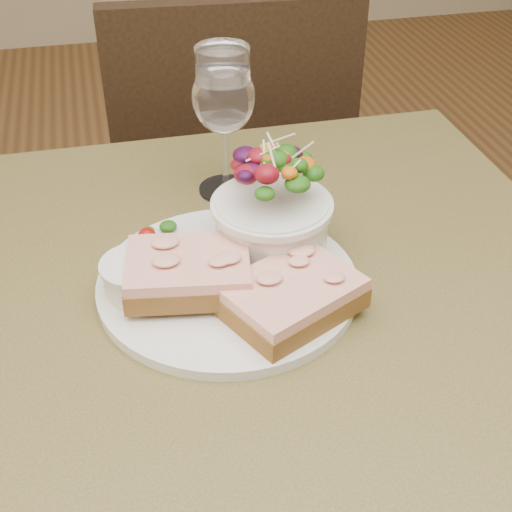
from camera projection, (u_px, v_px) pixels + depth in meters
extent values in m
cube|color=#41381B|center=(243.00, 323.00, 0.74)|extent=(0.80, 0.80, 0.04)
cylinder|color=black|center=(388.00, 328.00, 1.29)|extent=(0.05, 0.05, 0.71)
cube|color=black|center=(225.00, 190.00, 1.50)|extent=(0.45, 0.45, 0.04)
cube|color=black|center=(236.00, 134.00, 1.22)|extent=(0.42, 0.07, 0.45)
cube|color=black|center=(227.00, 275.00, 1.63)|extent=(0.38, 0.38, 0.45)
cylinder|color=silver|center=(228.00, 283.00, 0.75)|extent=(0.28, 0.28, 0.01)
cube|color=#4E2E14|center=(291.00, 300.00, 0.70)|extent=(0.16, 0.14, 0.02)
cube|color=#FFEBC1|center=(291.00, 287.00, 0.69)|extent=(0.15, 0.14, 0.01)
cube|color=#4E2E14|center=(189.00, 276.00, 0.72)|extent=(0.14, 0.11, 0.02)
cube|color=#FFEBC1|center=(188.00, 263.00, 0.71)|extent=(0.14, 0.11, 0.01)
cylinder|color=silver|center=(137.00, 277.00, 0.72)|extent=(0.07, 0.07, 0.04)
cylinder|color=brown|center=(136.00, 265.00, 0.72)|extent=(0.06, 0.06, 0.01)
cylinder|color=silver|center=(272.00, 225.00, 0.78)|extent=(0.12, 0.12, 0.06)
ellipsoid|color=#143D0B|center=(272.00, 180.00, 0.74)|extent=(0.11, 0.11, 0.06)
ellipsoid|color=#143D0B|center=(160.00, 235.00, 0.81)|extent=(0.04, 0.04, 0.01)
sphere|color=#970D08|center=(147.00, 238.00, 0.79)|extent=(0.02, 0.02, 0.02)
cylinder|color=white|center=(226.00, 189.00, 0.92)|extent=(0.07, 0.07, 0.00)
cylinder|color=white|center=(225.00, 157.00, 0.89)|extent=(0.01, 0.01, 0.09)
ellipsoid|color=white|center=(223.00, 97.00, 0.84)|extent=(0.08, 0.08, 0.09)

